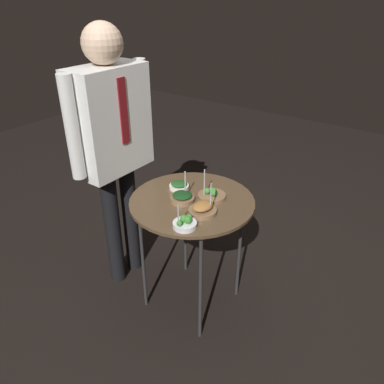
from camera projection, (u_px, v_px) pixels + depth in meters
name	position (u px, v px, depth m)	size (l,w,h in m)	color
ground_plane	(192.00, 299.00, 2.43)	(8.00, 8.00, 0.00)	black
serving_cart	(192.00, 208.00, 2.10)	(0.70, 0.70, 0.74)	brown
bowl_roast_mid_right	(203.00, 209.00, 1.94)	(0.15, 0.15, 0.18)	brown
bowl_spinach_center	(179.00, 186.00, 2.18)	(0.12, 0.12, 0.04)	silver
bowl_spinach_front_right	(182.00, 197.00, 2.05)	(0.14, 0.14, 0.17)	brown
bowl_broccoli_near_rim	(185.00, 223.00, 1.83)	(0.12, 0.12, 0.13)	silver
bowl_broccoli_back_left	(212.00, 195.00, 2.08)	(0.16, 0.16, 0.17)	brown
waiter_figure	(112.00, 133.00, 2.17)	(0.60, 0.23, 1.63)	black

